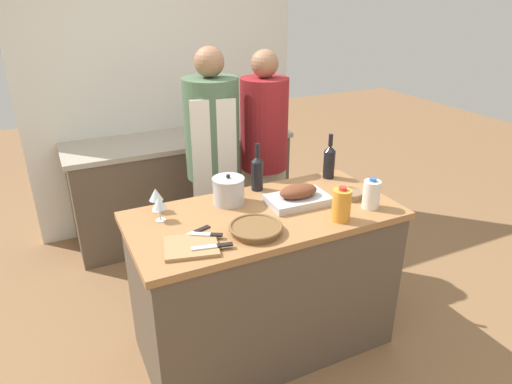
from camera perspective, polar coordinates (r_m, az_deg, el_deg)
ground_plane at (r=3.05m, az=0.95°, el=-18.16°), size 12.00×12.00×0.00m
kitchen_island at (r=2.76m, az=1.01°, el=-11.09°), size 1.50×0.73×0.92m
back_counter at (r=4.09m, az=-9.21°, el=0.75°), size 1.89×0.60×0.89m
back_wall at (r=4.17m, az=-11.45°, el=12.99°), size 2.39×0.10×2.55m
roasting_pan at (r=2.62m, az=5.29°, el=-0.56°), size 0.36×0.23×0.12m
wicker_basket at (r=2.31m, az=-0.02°, el=-4.58°), size 0.28×0.28×0.04m
cutting_board at (r=2.21m, az=-8.11°, el=-6.75°), size 0.30×0.27×0.02m
stock_pot at (r=2.61m, az=-3.45°, el=0.19°), size 0.18×0.18×0.18m
mixing_bowl at (r=2.75m, az=11.78°, el=-0.21°), size 0.15×0.15×0.04m
juice_jug at (r=2.45m, az=10.63°, el=-1.59°), size 0.10×0.10×0.19m
milk_jug at (r=2.63m, az=14.21°, el=-0.26°), size 0.10×0.10×0.18m
wine_bottle_green at (r=2.98m, az=9.15°, el=3.87°), size 0.07×0.07×0.29m
wine_bottle_dark at (r=2.76m, az=0.15°, el=2.54°), size 0.07×0.07×0.30m
wine_glass_left at (r=2.45m, az=-12.01°, el=-1.39°), size 0.08×0.08×0.14m
wine_glass_right at (r=2.56m, az=-12.42°, el=-0.35°), size 0.08×0.08×0.14m
knife_chef at (r=2.33m, az=-8.02°, el=-5.17°), size 0.23×0.10×0.01m
knife_paring at (r=2.28m, az=-6.03°, el=-5.30°), size 0.15×0.11×0.01m
knife_bread at (r=2.18m, az=-5.32°, el=-6.76°), size 0.20×0.07×0.01m
stand_mixer at (r=4.00m, az=-5.18°, el=9.03°), size 0.18×0.14×0.30m
condiment_bottle_tall at (r=4.20m, az=-1.14°, el=9.18°), size 0.06×0.06×0.16m
condiment_bottle_short at (r=4.04m, az=1.69°, el=8.67°), size 0.06×0.06×0.17m
person_cook_aproned at (r=3.23m, az=-5.38°, el=4.03°), size 0.38×0.41×1.71m
person_cook_guest at (r=3.44m, az=1.00°, el=4.99°), size 0.35×0.35×1.67m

